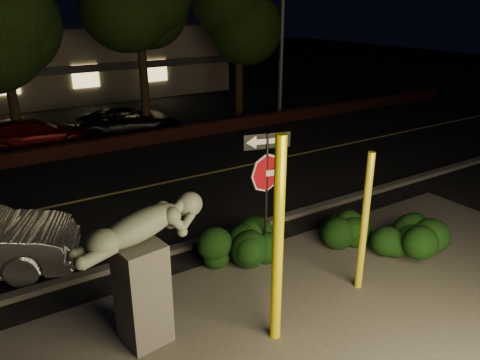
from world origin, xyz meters
name	(u,v)px	position (x,y,z in m)	size (l,w,h in m)	color
ground	(112,161)	(0.00, 10.00, 0.00)	(90.00, 90.00, 0.00)	black
patio	(318,333)	(0.00, -1.00, 0.01)	(14.00, 6.00, 0.02)	#4C4944
road	(144,187)	(0.00, 7.00, 0.01)	(80.00, 8.00, 0.01)	black
lane_marking	(144,187)	(0.00, 7.00, 0.02)	(80.00, 0.12, 0.01)	#C7B94F
curb	(209,239)	(0.00, 2.90, 0.06)	(80.00, 0.25, 0.12)	#4C4944
brick_wall	(100,146)	(0.00, 11.30, 0.25)	(40.00, 0.35, 0.50)	#451A16
parking_lot	(64,121)	(0.00, 17.00, 0.01)	(40.00, 12.00, 0.01)	black
building	(27,61)	(0.00, 24.99, 2.00)	(22.00, 10.20, 4.00)	#665F51
tree_far_d	(239,0)	(7.50, 13.30, 5.42)	(4.40, 4.40, 7.42)	black
yellow_pole_left	(278,244)	(-0.69, -0.66, 1.79)	(0.18, 0.18, 3.57)	#FDF108
yellow_pole_right	(364,223)	(1.60, -0.37, 1.42)	(0.14, 0.14, 2.84)	yellow
signpost	(267,173)	(0.60, 1.43, 2.07)	(0.96, 0.27, 2.91)	black
sculpture	(142,261)	(-2.52, 0.47, 1.50)	(2.28, 0.88, 2.43)	#4C4944
hedge_center	(240,246)	(0.02, 1.56, 0.50)	(1.91, 0.90, 1.00)	black
hedge_right	(337,227)	(2.40, 1.10, 0.50)	(1.53, 0.82, 1.00)	black
hedge_far_right	(413,234)	(3.49, -0.12, 0.56)	(1.61, 1.01, 1.12)	black
parked_car_darkred	(32,134)	(-2.05, 13.03, 0.61)	(1.70, 4.18, 1.21)	#450707
parked_car_dark	(130,122)	(1.78, 12.92, 0.60)	(1.99, 4.32, 1.20)	black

